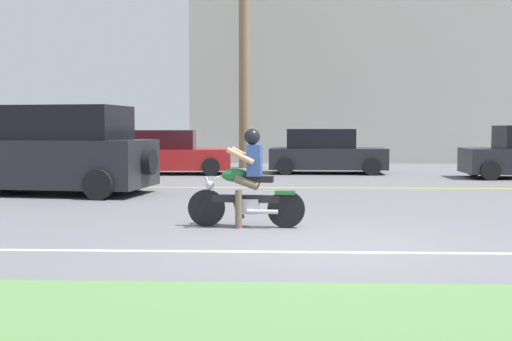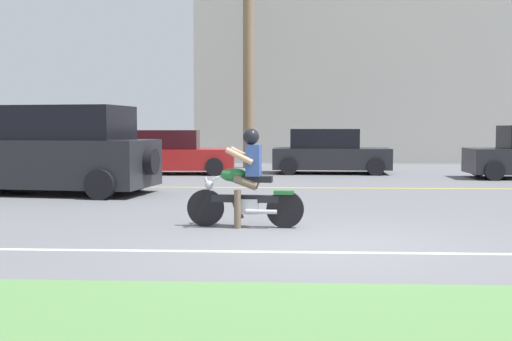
{
  "view_description": "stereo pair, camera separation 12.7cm",
  "coord_description": "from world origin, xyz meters",
  "px_view_note": "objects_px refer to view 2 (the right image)",
  "views": [
    {
      "loc": [
        -0.51,
        -8.06,
        1.5
      ],
      "look_at": [
        -0.93,
        2.74,
        0.77
      ],
      "focal_mm": 44.95,
      "sensor_mm": 36.0,
      "label": 1
    },
    {
      "loc": [
        -0.39,
        -8.06,
        1.5
      ],
      "look_at": [
        -0.93,
        2.74,
        0.77
      ],
      "focal_mm": 44.95,
      "sensor_mm": 36.0,
      "label": 2
    }
  ],
  "objects_px": {
    "suv_nearby": "(52,151)",
    "parked_car_0": "(1,153)",
    "parked_car_2": "(329,153)",
    "parked_car_1": "(165,153)",
    "motorcyclist": "(246,186)"
  },
  "relations": [
    {
      "from": "suv_nearby",
      "to": "parked_car_2",
      "type": "height_order",
      "value": "suv_nearby"
    },
    {
      "from": "motorcyclist",
      "to": "suv_nearby",
      "type": "relative_size",
      "value": 0.36
    },
    {
      "from": "suv_nearby",
      "to": "parked_car_1",
      "type": "relative_size",
      "value": 1.13
    },
    {
      "from": "motorcyclist",
      "to": "parked_car_1",
      "type": "relative_size",
      "value": 0.4
    },
    {
      "from": "parked_car_1",
      "to": "parked_car_2",
      "type": "xyz_separation_m",
      "value": [
        5.31,
        0.52,
        0.01
      ]
    },
    {
      "from": "parked_car_0",
      "to": "parked_car_2",
      "type": "height_order",
      "value": "parked_car_0"
    },
    {
      "from": "suv_nearby",
      "to": "parked_car_0",
      "type": "height_order",
      "value": "suv_nearby"
    },
    {
      "from": "parked_car_1",
      "to": "parked_car_0",
      "type": "bearing_deg",
      "value": -166.5
    },
    {
      "from": "suv_nearby",
      "to": "parked_car_2",
      "type": "distance_m",
      "value": 9.52
    },
    {
      "from": "motorcyclist",
      "to": "parked_car_0",
      "type": "relative_size",
      "value": 0.49
    },
    {
      "from": "parked_car_2",
      "to": "parked_car_1",
      "type": "bearing_deg",
      "value": -174.36
    },
    {
      "from": "motorcyclist",
      "to": "parked_car_1",
      "type": "height_order",
      "value": "motorcyclist"
    },
    {
      "from": "suv_nearby",
      "to": "parked_car_0",
      "type": "distance_m",
      "value": 6.17
    },
    {
      "from": "suv_nearby",
      "to": "parked_car_0",
      "type": "relative_size",
      "value": 1.36
    },
    {
      "from": "suv_nearby",
      "to": "parked_car_1",
      "type": "bearing_deg",
      "value": 77.47
    }
  ]
}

